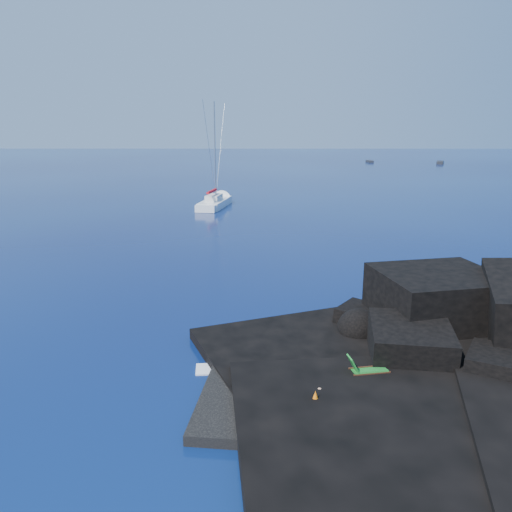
{
  "coord_description": "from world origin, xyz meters",
  "views": [
    {
      "loc": [
        2.16,
        -14.75,
        9.09
      ],
      "look_at": [
        2.02,
        12.5,
        2.0
      ],
      "focal_mm": 35.0,
      "sensor_mm": 36.0,
      "label": 1
    }
  ],
  "objects_px": {
    "deck_chair": "(370,365)",
    "distant_boat_b": "(440,164)",
    "sunbather": "(308,395)",
    "distant_boat_a": "(370,162)",
    "sailboat": "(215,207)",
    "marker_cone": "(315,398)"
  },
  "relations": [
    {
      "from": "sailboat",
      "to": "marker_cone",
      "type": "bearing_deg",
      "value": -71.1
    },
    {
      "from": "marker_cone",
      "to": "deck_chair",
      "type": "bearing_deg",
      "value": 41.13
    },
    {
      "from": "deck_chair",
      "to": "marker_cone",
      "type": "xyz_separation_m",
      "value": [
        -2.14,
        -1.87,
        -0.22
      ]
    },
    {
      "from": "sunbather",
      "to": "distant_boat_a",
      "type": "xyz_separation_m",
      "value": [
        27.38,
        117.56,
        -0.53
      ]
    },
    {
      "from": "deck_chair",
      "to": "sunbather",
      "type": "bearing_deg",
      "value": -157.14
    },
    {
      "from": "distant_boat_a",
      "to": "distant_boat_b",
      "type": "bearing_deg",
      "value": -18.35
    },
    {
      "from": "deck_chair",
      "to": "distant_boat_b",
      "type": "xyz_separation_m",
      "value": [
        41.65,
        111.07,
        -0.84
      ]
    },
    {
      "from": "marker_cone",
      "to": "sailboat",
      "type": "bearing_deg",
      "value": 99.07
    },
    {
      "from": "deck_chair",
      "to": "distant_boat_a",
      "type": "height_order",
      "value": "deck_chair"
    },
    {
      "from": "sailboat",
      "to": "sunbather",
      "type": "bearing_deg",
      "value": -71.29
    },
    {
      "from": "sunbather",
      "to": "distant_boat_b",
      "type": "height_order",
      "value": "sunbather"
    },
    {
      "from": "deck_chair",
      "to": "distant_boat_b",
      "type": "bearing_deg",
      "value": 59.31
    },
    {
      "from": "distant_boat_a",
      "to": "distant_boat_b",
      "type": "relative_size",
      "value": 0.79
    },
    {
      "from": "sailboat",
      "to": "sunbather",
      "type": "relative_size",
      "value": 7.29
    },
    {
      "from": "sunbather",
      "to": "marker_cone",
      "type": "xyz_separation_m",
      "value": [
        0.2,
        -0.35,
        0.1
      ]
    },
    {
      "from": "distant_boat_b",
      "to": "distant_boat_a",
      "type": "bearing_deg",
      "value": -174.81
    },
    {
      "from": "sailboat",
      "to": "distant_boat_b",
      "type": "xyz_separation_m",
      "value": [
        50.72,
        69.52,
        0.0
      ]
    },
    {
      "from": "sunbather",
      "to": "marker_cone",
      "type": "height_order",
      "value": "marker_cone"
    },
    {
      "from": "sunbather",
      "to": "marker_cone",
      "type": "bearing_deg",
      "value": -92.3
    },
    {
      "from": "sunbather",
      "to": "distant_boat_a",
      "type": "height_order",
      "value": "sunbather"
    },
    {
      "from": "marker_cone",
      "to": "distant_boat_b",
      "type": "xyz_separation_m",
      "value": [
        43.79,
        112.94,
        -0.62
      ]
    },
    {
      "from": "sailboat",
      "to": "deck_chair",
      "type": "distance_m",
      "value": 42.53
    }
  ]
}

